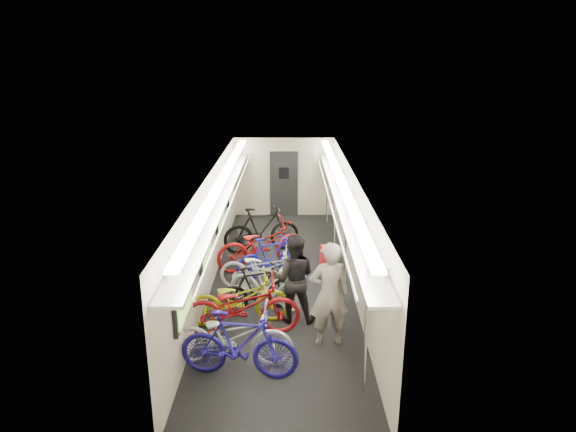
{
  "coord_description": "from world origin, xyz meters",
  "views": [
    {
      "loc": [
        0.16,
        -10.23,
        4.74
      ],
      "look_at": [
        0.13,
        1.21,
        1.15
      ],
      "focal_mm": 32.0,
      "sensor_mm": 36.0,
      "label": 1
    }
  ],
  "objects_px": {
    "passenger_near": "(329,295)",
    "backpack": "(328,255)",
    "passenger_mid": "(294,278)",
    "bicycle_1": "(239,344)",
    "bicycle_0": "(232,336)"
  },
  "relations": [
    {
      "from": "passenger_near",
      "to": "passenger_mid",
      "type": "height_order",
      "value": "passenger_near"
    },
    {
      "from": "bicycle_1",
      "to": "passenger_mid",
      "type": "height_order",
      "value": "passenger_mid"
    },
    {
      "from": "bicycle_1",
      "to": "backpack",
      "type": "bearing_deg",
      "value": -30.75
    },
    {
      "from": "backpack",
      "to": "passenger_near",
      "type": "bearing_deg",
      "value": -115.18
    },
    {
      "from": "bicycle_1",
      "to": "passenger_near",
      "type": "bearing_deg",
      "value": -48.86
    },
    {
      "from": "bicycle_0",
      "to": "bicycle_1",
      "type": "height_order",
      "value": "bicycle_1"
    },
    {
      "from": "backpack",
      "to": "passenger_mid",
      "type": "bearing_deg",
      "value": 161.24
    },
    {
      "from": "bicycle_0",
      "to": "passenger_mid",
      "type": "bearing_deg",
      "value": -29.99
    },
    {
      "from": "bicycle_0",
      "to": "passenger_mid",
      "type": "height_order",
      "value": "passenger_mid"
    },
    {
      "from": "passenger_mid",
      "to": "passenger_near",
      "type": "bearing_deg",
      "value": 128.92
    },
    {
      "from": "passenger_near",
      "to": "passenger_mid",
      "type": "bearing_deg",
      "value": -61.75
    },
    {
      "from": "bicycle_0",
      "to": "passenger_near",
      "type": "bearing_deg",
      "value": -64.67
    },
    {
      "from": "passenger_near",
      "to": "backpack",
      "type": "height_order",
      "value": "passenger_near"
    },
    {
      "from": "bicycle_0",
      "to": "backpack",
      "type": "bearing_deg",
      "value": -42.86
    },
    {
      "from": "bicycle_0",
      "to": "passenger_mid",
      "type": "xyz_separation_m",
      "value": [
        0.98,
        1.46,
        0.34
      ]
    }
  ]
}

